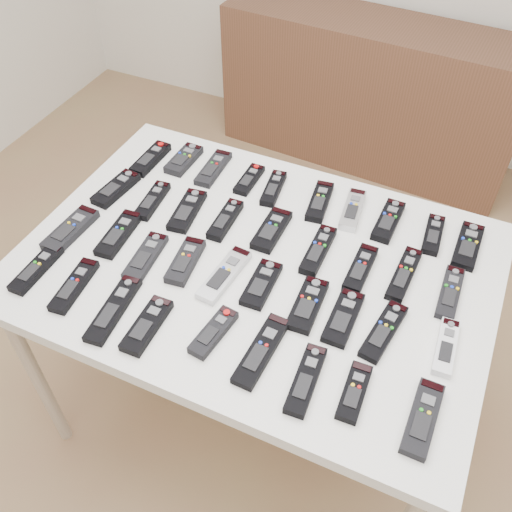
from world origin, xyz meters
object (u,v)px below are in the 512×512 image
at_px(remote_6, 352,210).
at_px(remote_31, 114,309).
at_px(remote_33, 214,332).
at_px(remote_36, 354,392).
at_px(remote_2, 213,168).
at_px(remote_17, 404,274).
at_px(remote_25, 308,305).
at_px(sideboard, 369,95).
at_px(remote_32, 147,325).
at_px(remote_7, 388,221).
at_px(remote_28, 446,347).
at_px(remote_15, 318,250).
at_px(remote_12, 187,211).
at_px(remote_19, 71,230).
at_px(remote_30, 74,285).
at_px(remote_23, 224,275).
at_px(remote_1, 184,160).
at_px(remote_21, 146,257).
at_px(remote_3, 249,180).
at_px(remote_4, 273,188).
at_px(remote_0, 151,159).
at_px(remote_22, 185,261).
at_px(remote_18, 450,293).
at_px(remote_27, 384,331).
at_px(remote_11, 152,201).
at_px(table, 256,275).
at_px(remote_20, 119,234).
at_px(remote_10, 116,189).
at_px(remote_35, 306,380).
at_px(remote_24, 261,284).
at_px(remote_5, 320,202).
at_px(remote_13, 225,220).
at_px(remote_14, 272,230).
at_px(remote_8, 433,235).
at_px(remote_16, 360,269).
at_px(remote_37, 423,418).

distance_m(remote_6, remote_31, 0.73).
distance_m(remote_33, remote_36, 0.35).
distance_m(remote_2, remote_17, 0.69).
distance_m(remote_25, remote_36, 0.26).
distance_m(sideboard, remote_32, 2.00).
height_order(remote_7, remote_32, same).
xyz_separation_m(remote_28, remote_32, (-0.67, -0.24, 0.00)).
bearing_deg(remote_15, remote_12, 179.93).
height_order(remote_19, remote_30, remote_19).
bearing_deg(remote_17, remote_23, -152.80).
height_order(remote_1, remote_21, remote_1).
xyz_separation_m(remote_3, remote_4, (0.09, -0.01, 0.00)).
distance_m(remote_0, remote_22, 0.48).
relative_size(remote_18, remote_27, 0.95).
distance_m(remote_11, remote_23, 0.37).
distance_m(table, remote_22, 0.20).
bearing_deg(remote_20, remote_10, 121.47).
xyz_separation_m(remote_6, remote_32, (-0.32, -0.61, 0.00)).
relative_size(remote_12, remote_28, 1.09).
bearing_deg(remote_4, remote_35, -68.18).
bearing_deg(remote_24, remote_6, 69.13).
relative_size(remote_18, remote_24, 1.11).
bearing_deg(remote_5, remote_2, 170.69).
distance_m(remote_25, remote_30, 0.60).
bearing_deg(sideboard, remote_27, -70.56).
xyz_separation_m(remote_24, remote_30, (-0.43, -0.21, 0.00)).
relative_size(table, remote_21, 7.24).
bearing_deg(remote_33, remote_20, 161.60).
distance_m(remote_5, remote_13, 0.29).
bearing_deg(remote_30, remote_13, 51.43).
height_order(remote_2, remote_7, remote_7).
distance_m(remote_14, remote_19, 0.56).
distance_m(remote_31, remote_35, 0.50).
relative_size(remote_8, remote_23, 0.77).
height_order(remote_8, remote_22, remote_22).
xyz_separation_m(remote_30, remote_36, (0.75, 0.00, -0.00)).
relative_size(remote_11, remote_36, 1.11).
relative_size(remote_11, remote_23, 0.82).
height_order(remote_35, remote_36, remote_35).
bearing_deg(remote_35, remote_21, 157.95).
bearing_deg(remote_19, table, 15.01).
height_order(remote_16, remote_30, remote_16).
height_order(remote_25, remote_37, same).
height_order(remote_17, remote_30, same).
distance_m(remote_24, remote_33, 0.19).
bearing_deg(remote_27, remote_25, -171.56).
xyz_separation_m(remote_0, remote_5, (0.57, 0.03, -0.00)).
relative_size(remote_0, remote_19, 0.92).
xyz_separation_m(remote_10, remote_17, (0.88, 0.02, -0.00)).
relative_size(remote_5, remote_33, 1.11).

